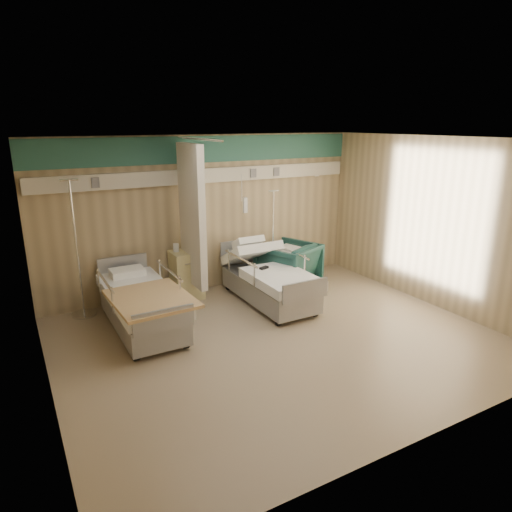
# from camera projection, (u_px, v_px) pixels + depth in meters

# --- Properties ---
(ground) EXTENTS (6.00, 5.00, 0.00)m
(ground) POSITION_uv_depth(u_px,v_px,m) (279.00, 340.00, 6.55)
(ground) COLOR gray
(ground) RESTS_ON ground
(room_walls) EXTENTS (6.04, 5.04, 2.82)m
(room_walls) POSITION_uv_depth(u_px,v_px,m) (269.00, 209.00, 6.22)
(room_walls) COLOR tan
(room_walls) RESTS_ON ground
(bed_right) EXTENTS (1.00, 2.16, 0.63)m
(bed_right) POSITION_uv_depth(u_px,v_px,m) (269.00, 285.00, 7.83)
(bed_right) COLOR white
(bed_right) RESTS_ON ground
(bed_left) EXTENTS (1.00, 2.16, 0.63)m
(bed_left) POSITION_uv_depth(u_px,v_px,m) (142.00, 310.00, 6.80)
(bed_left) COLOR white
(bed_left) RESTS_ON ground
(bedside_cabinet) EXTENTS (0.50, 0.48, 0.85)m
(bedside_cabinet) POSITION_uv_depth(u_px,v_px,m) (187.00, 275.00, 8.01)
(bedside_cabinet) COLOR #D8CA87
(bedside_cabinet) RESTS_ON ground
(visitor_armchair) EXTENTS (1.23, 1.25, 0.88)m
(visitor_armchair) POSITION_uv_depth(u_px,v_px,m) (288.00, 266.00, 8.43)
(visitor_armchair) COLOR #1D4843
(visitor_armchair) RESTS_ON ground
(waffle_blanket) EXTENTS (0.76, 0.71, 0.07)m
(waffle_blanket) POSITION_uv_depth(u_px,v_px,m) (287.00, 242.00, 8.29)
(waffle_blanket) COLOR white
(waffle_blanket) RESTS_ON visitor_armchair
(iv_stand_right) EXTENTS (0.33, 0.33, 1.82)m
(iv_stand_right) POSITION_uv_depth(u_px,v_px,m) (273.00, 267.00, 8.63)
(iv_stand_right) COLOR silver
(iv_stand_right) RESTS_ON ground
(iv_stand_left) EXTENTS (0.39, 0.39, 2.19)m
(iv_stand_left) POSITION_uv_depth(u_px,v_px,m) (81.00, 289.00, 7.26)
(iv_stand_left) COLOR silver
(iv_stand_left) RESTS_ON ground
(call_remote) EXTENTS (0.18, 0.11, 0.04)m
(call_remote) POSITION_uv_depth(u_px,v_px,m) (264.00, 268.00, 7.67)
(call_remote) COLOR black
(call_remote) RESTS_ON bed_right
(tan_blanket) EXTENTS (1.09, 1.34, 0.04)m
(tan_blanket) POSITION_uv_depth(u_px,v_px,m) (151.00, 299.00, 6.33)
(tan_blanket) COLOR tan
(tan_blanket) RESTS_ON bed_left
(toiletry_bag) EXTENTS (0.24, 0.18, 0.12)m
(toiletry_bag) POSITION_uv_depth(u_px,v_px,m) (194.00, 248.00, 7.88)
(toiletry_bag) COLOR black
(toiletry_bag) RESTS_ON bedside_cabinet
(white_cup) EXTENTS (0.13, 0.13, 0.14)m
(white_cup) POSITION_uv_depth(u_px,v_px,m) (176.00, 248.00, 7.86)
(white_cup) COLOR white
(white_cup) RESTS_ON bedside_cabinet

